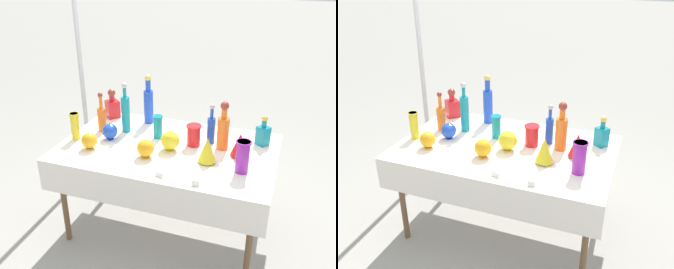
% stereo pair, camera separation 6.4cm
% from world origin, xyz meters
% --- Properties ---
extents(ground_plane, '(40.00, 40.00, 0.00)m').
position_xyz_m(ground_plane, '(0.00, 0.00, 0.00)').
color(ground_plane, gray).
extents(display_table, '(1.60, 1.01, 0.76)m').
position_xyz_m(display_table, '(0.00, -0.03, 0.70)').
color(display_table, white).
rests_on(display_table, ground).
extents(tall_bottle_0, '(0.06, 0.06, 0.32)m').
position_xyz_m(tall_bottle_0, '(0.29, 0.17, 0.88)').
color(tall_bottle_0, blue).
rests_on(tall_bottle_0, display_table).
extents(tall_bottle_1, '(0.08, 0.08, 0.42)m').
position_xyz_m(tall_bottle_1, '(-0.31, 0.38, 0.94)').
color(tall_bottle_1, blue).
rests_on(tall_bottle_1, display_table).
extents(tall_bottle_2, '(0.07, 0.07, 0.41)m').
position_xyz_m(tall_bottle_2, '(-0.41, 0.15, 0.93)').
color(tall_bottle_2, teal).
rests_on(tall_bottle_2, display_table).
extents(tall_bottle_3, '(0.07, 0.07, 0.33)m').
position_xyz_m(tall_bottle_3, '(-0.60, 0.09, 0.88)').
color(tall_bottle_3, orange).
rests_on(tall_bottle_3, display_table).
extents(tall_bottle_4, '(0.09, 0.09, 0.37)m').
position_xyz_m(tall_bottle_4, '(0.39, 0.11, 0.91)').
color(tall_bottle_4, orange).
rests_on(tall_bottle_4, display_table).
extents(square_decanter_0, '(0.15, 0.15, 0.26)m').
position_xyz_m(square_decanter_0, '(-0.66, 0.39, 0.86)').
color(square_decanter_0, red).
rests_on(square_decanter_0, display_table).
extents(square_decanter_1, '(0.11, 0.11, 0.24)m').
position_xyz_m(square_decanter_1, '(0.66, 0.27, 0.85)').
color(square_decanter_1, teal).
rests_on(square_decanter_1, display_table).
extents(slender_vase_0, '(0.08, 0.08, 0.19)m').
position_xyz_m(slender_vase_0, '(-0.13, 0.12, 0.86)').
color(slender_vase_0, teal).
rests_on(slender_vase_0, display_table).
extents(slender_vase_1, '(0.10, 0.10, 0.22)m').
position_xyz_m(slender_vase_1, '(0.58, -0.18, 0.88)').
color(slender_vase_1, purple).
rests_on(slender_vase_1, display_table).
extents(slender_vase_2, '(0.12, 0.12, 0.16)m').
position_xyz_m(slender_vase_2, '(0.17, 0.09, 0.85)').
color(slender_vase_2, red).
rests_on(slender_vase_2, display_table).
extents(slender_vase_3, '(0.08, 0.08, 0.22)m').
position_xyz_m(slender_vase_3, '(-0.72, -0.11, 0.87)').
color(slender_vase_3, yellow).
rests_on(slender_vase_3, display_table).
extents(fluted_vase_0, '(0.13, 0.13, 0.18)m').
position_xyz_m(fluted_vase_0, '(0.53, 0.03, 0.85)').
color(fluted_vase_0, red).
rests_on(fluted_vase_0, display_table).
extents(fluted_vase_1, '(0.13, 0.13, 0.19)m').
position_xyz_m(fluted_vase_1, '(0.34, -0.14, 0.86)').
color(fluted_vase_1, yellow).
rests_on(fluted_vase_1, display_table).
extents(round_bowl_0, '(0.13, 0.13, 0.13)m').
position_xyz_m(round_bowl_0, '(-0.10, -0.21, 0.83)').
color(round_bowl_0, orange).
rests_on(round_bowl_0, display_table).
extents(round_bowl_1, '(0.12, 0.12, 0.13)m').
position_xyz_m(round_bowl_1, '(-0.54, -0.23, 0.83)').
color(round_bowl_1, orange).
rests_on(round_bowl_1, display_table).
extents(round_bowl_2, '(0.14, 0.14, 0.15)m').
position_xyz_m(round_bowl_2, '(0.03, -0.05, 0.84)').
color(round_bowl_2, yellow).
rests_on(round_bowl_2, display_table).
extents(round_bowl_3, '(0.12, 0.12, 0.13)m').
position_xyz_m(round_bowl_3, '(-0.47, -0.03, 0.83)').
color(round_bowl_3, blue).
rests_on(round_bowl_3, display_table).
extents(price_tag_left, '(0.05, 0.02, 0.04)m').
position_xyz_m(price_tag_left, '(0.34, -0.45, 0.78)').
color(price_tag_left, white).
rests_on(price_tag_left, display_table).
extents(price_tag_center, '(0.06, 0.03, 0.03)m').
position_xyz_m(price_tag_center, '(0.09, -0.43, 0.78)').
color(price_tag_center, white).
rests_on(price_tag_center, display_table).
extents(canopy_pole, '(0.18, 0.18, 2.39)m').
position_xyz_m(canopy_pole, '(-1.09, 0.61, 0.94)').
color(canopy_pole, silver).
rests_on(canopy_pole, ground).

